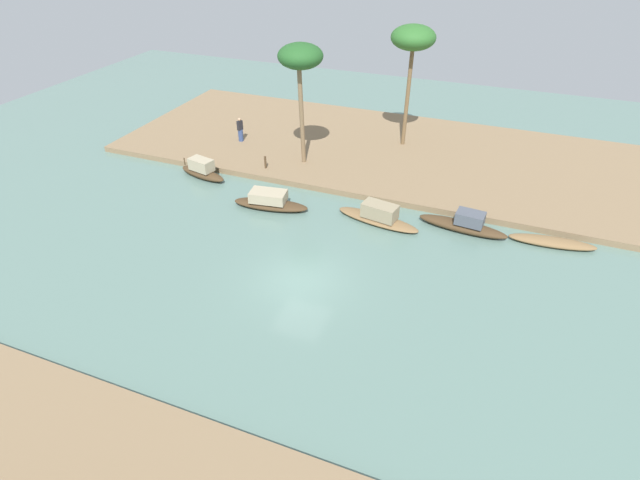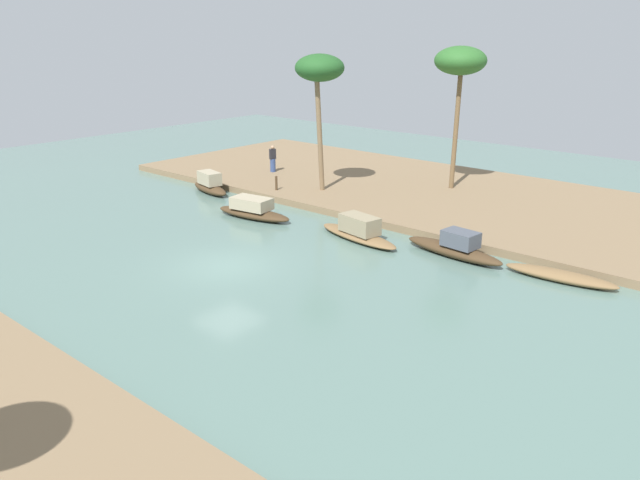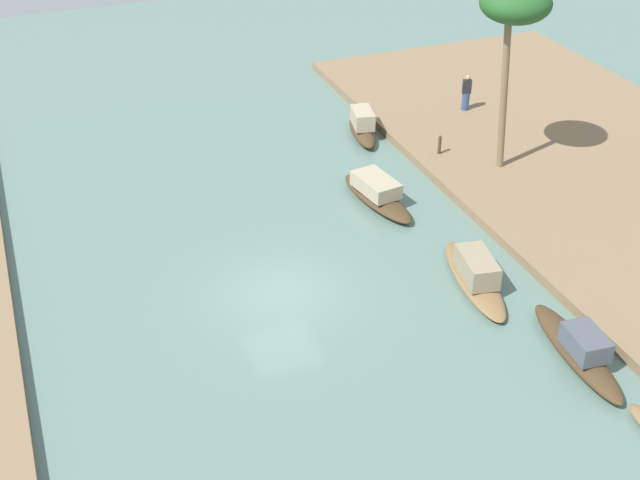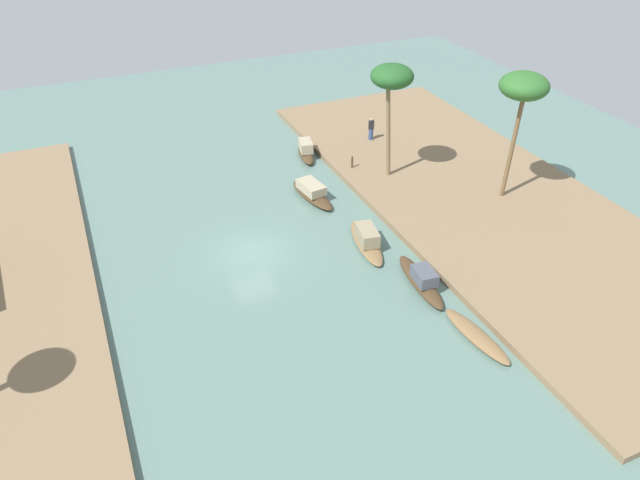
# 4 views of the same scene
# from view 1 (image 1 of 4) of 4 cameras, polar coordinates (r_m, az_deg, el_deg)

# --- Properties ---
(river_water) EXTENTS (69.13, 69.13, 0.00)m
(river_water) POSITION_cam_1_polar(r_m,az_deg,el_deg) (23.89, -2.22, -4.60)
(river_water) COLOR slate
(river_water) RESTS_ON ground
(riverbank_left) EXTENTS (37.87, 14.32, 0.38)m
(riverbank_left) POSITION_cam_1_polar(r_m,az_deg,el_deg) (36.63, 7.63, 10.01)
(riverbank_left) COLOR #846B4C
(riverbank_left) RESTS_ON ground
(sampan_downstream_large) EXTENTS (4.58, 1.86, 1.09)m
(sampan_downstream_large) POSITION_cam_1_polar(r_m,az_deg,el_deg) (29.40, -5.71, 4.35)
(sampan_downstream_large) COLOR #47331E
(sampan_downstream_large) RESTS_ON river_water
(sampan_foreground) EXTENTS (4.43, 1.39, 0.41)m
(sampan_foreground) POSITION_cam_1_polar(r_m,az_deg,el_deg) (28.79, 24.84, -0.20)
(sampan_foreground) COLOR brown
(sampan_foreground) RESTS_ON river_water
(sampan_midstream) EXTENTS (5.00, 2.03, 1.18)m
(sampan_midstream) POSITION_cam_1_polar(r_m,az_deg,el_deg) (28.07, 6.66, 2.72)
(sampan_midstream) COLOR brown
(sampan_midstream) RESTS_ON river_water
(sampan_open_hull) EXTENTS (4.89, 1.51, 1.21)m
(sampan_open_hull) POSITION_cam_1_polar(r_m,az_deg,el_deg) (28.26, 16.06, 1.73)
(sampan_open_hull) COLOR #47331E
(sampan_open_hull) RESTS_ON river_water
(sampan_with_red_awning) EXTENTS (3.70, 1.71, 1.29)m
(sampan_with_red_awning) POSITION_cam_1_polar(r_m,az_deg,el_deg) (33.61, -13.23, 7.69)
(sampan_with_red_awning) COLOR #47331E
(sampan_with_red_awning) RESTS_ON river_water
(person_on_near_bank) EXTENTS (0.45, 0.46, 1.74)m
(person_on_near_bank) POSITION_cam_1_polar(r_m,az_deg,el_deg) (37.65, -9.02, 12.13)
(person_on_near_bank) COLOR #33477A
(person_on_near_bank) RESTS_ON riverbank_left
(mooring_post) EXTENTS (0.14, 0.14, 0.82)m
(mooring_post) POSITION_cam_1_polar(r_m,az_deg,el_deg) (33.37, -6.22, 8.77)
(mooring_post) COLOR #4C3823
(mooring_post) RESTS_ON riverbank_left
(palm_tree_left_near) EXTENTS (2.92, 2.92, 8.09)m
(palm_tree_left_near) POSITION_cam_1_polar(r_m,az_deg,el_deg) (35.42, 10.53, 21.45)
(palm_tree_left_near) COLOR brown
(palm_tree_left_near) RESTS_ON riverbank_left
(palm_tree_left_far) EXTENTS (2.75, 2.75, 7.69)m
(palm_tree_left_far) POSITION_cam_1_polar(r_m,az_deg,el_deg) (31.80, -2.24, 19.87)
(palm_tree_left_far) COLOR #7F6647
(palm_tree_left_far) RESTS_ON riverbank_left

